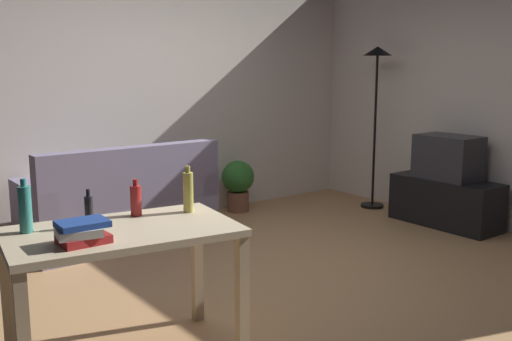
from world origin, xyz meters
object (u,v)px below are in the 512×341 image
at_px(couch, 121,210).
at_px(desk, 123,248).
at_px(torchiere_lamp, 377,83).
at_px(bottle_red, 136,200).
at_px(bottle_dark, 89,211).
at_px(tv, 448,157).
at_px(potted_plant, 238,182).
at_px(bottle_tall, 25,209).
at_px(bottle_squat, 188,192).
at_px(book_stack, 82,232).
at_px(tv_stand, 445,202).

height_order(couch, desk, couch).
height_order(couch, torchiere_lamp, torchiere_lamp).
bearing_deg(bottle_red, desk, -131.73).
bearing_deg(torchiere_lamp, bottle_dark, -159.08).
bearing_deg(tv, potted_plant, 37.78).
relative_size(desk, bottle_tall, 4.52).
bearing_deg(couch, bottle_dark, 62.02).
xyz_separation_m(bottle_dark, bottle_squat, (0.59, -0.04, 0.03)).
height_order(tv, bottle_squat, bottle_squat).
bearing_deg(desk, bottle_dark, 141.34).
bearing_deg(couch, torchiere_lamp, 171.03).
xyz_separation_m(tv, book_stack, (-4.07, -0.79, 0.12)).
xyz_separation_m(tv, potted_plant, (-1.35, 1.74, -0.37)).
distance_m(tv_stand, torchiere_lamp, 1.53).
distance_m(tv, bottle_tall, 4.25).
distance_m(potted_plant, bottle_squat, 3.09).
bearing_deg(bottle_dark, desk, -46.69).
xyz_separation_m(tv_stand, potted_plant, (-1.35, 1.74, 0.09)).
bearing_deg(bottle_squat, bottle_red, 159.08).
relative_size(couch, book_stack, 6.42).
bearing_deg(bottle_squat, tv, 9.54).
bearing_deg(torchiere_lamp, book_stack, -156.54).
bearing_deg(tv_stand, desk, 99.82).
bearing_deg(couch, tv_stand, 153.62).
height_order(couch, bottle_squat, bottle_squat).
height_order(potted_plant, book_stack, book_stack).
bearing_deg(tv, bottle_dark, 97.60).
distance_m(tv_stand, book_stack, 4.18).
relative_size(tv, bottle_red, 2.80).
xyz_separation_m(tv, torchiere_lamp, (-0.00, 0.98, 0.71)).
bearing_deg(bottle_tall, bottle_red, -2.18).
bearing_deg(desk, bottle_tall, 159.89).
xyz_separation_m(torchiere_lamp, bottle_dark, (-3.92, -1.50, -0.56)).
distance_m(tv, bottle_squat, 3.38).
relative_size(bottle_tall, bottle_red, 1.33).
distance_m(potted_plant, bottle_tall, 3.65).
xyz_separation_m(bottle_dark, bottle_red, (0.31, 0.07, 0.00)).
bearing_deg(bottle_squat, book_stack, -162.74).
bearing_deg(bottle_red, bottle_squat, -20.92).
relative_size(tv_stand, bottle_squat, 3.99).
bearing_deg(book_stack, torchiere_lamp, 23.46).
bearing_deg(potted_plant, desk, -135.58).
relative_size(couch, bottle_tall, 5.88).
bearing_deg(bottle_red, bottle_tall, 177.82).
bearing_deg(desk, tv_stand, 17.85).
height_order(bottle_squat, book_stack, bottle_squat).
bearing_deg(bottle_squat, couch, 77.39).
bearing_deg(bottle_dark, torchiere_lamp, 20.92).
distance_m(tv_stand, bottle_squat, 3.44).
distance_m(tv, potted_plant, 2.24).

